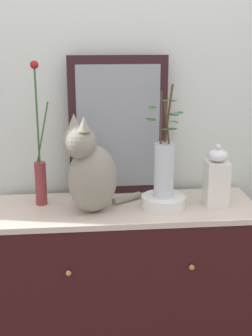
{
  "coord_description": "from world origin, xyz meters",
  "views": [
    {
      "loc": [
        -0.19,
        -1.95,
        1.7
      ],
      "look_at": [
        0.0,
        0.0,
        1.11
      ],
      "focal_mm": 49.85,
      "sensor_mm": 36.0,
      "label": 1
    }
  ],
  "objects": [
    {
      "name": "mirror_leaning",
      "position": [
        -0.02,
        0.18,
        1.26
      ],
      "size": [
        0.46,
        0.03,
        0.65
      ],
      "color": "black",
      "rests_on": "sideboard"
    },
    {
      "name": "vase_glass_clear",
      "position": [
        0.16,
        -0.03,
        1.13
      ],
      "size": [
        0.17,
        0.17,
        0.49
      ],
      "color": "silver",
      "rests_on": "bowl_porcelain"
    },
    {
      "name": "jar_lidded_porcelain",
      "position": [
        0.41,
        -0.01,
        1.06
      ],
      "size": [
        0.1,
        0.1,
        0.28
      ],
      "color": "white",
      "rests_on": "sideboard"
    },
    {
      "name": "wall_back",
      "position": [
        0.0,
        0.28,
        1.3
      ],
      "size": [
        4.4,
        0.08,
        2.6
      ],
      "primitive_type": "cube",
      "color": "silver",
      "rests_on": "ground_plane"
    },
    {
      "name": "bowl_porcelain",
      "position": [
        0.16,
        -0.03,
        0.96
      ],
      "size": [
        0.2,
        0.2,
        0.05
      ],
      "primitive_type": "cylinder",
      "color": "white",
      "rests_on": "sideboard"
    },
    {
      "name": "vase_slim_green",
      "position": [
        -0.38,
        0.06,
        1.09
      ],
      "size": [
        0.08,
        0.05,
        0.64
      ],
      "color": "maroon",
      "rests_on": "sideboard"
    },
    {
      "name": "cat_sitting",
      "position": [
        -0.16,
        -0.05,
        1.11
      ],
      "size": [
        0.37,
        0.29,
        0.43
      ],
      "color": "gray",
      "rests_on": "sideboard"
    },
    {
      "name": "sideboard",
      "position": [
        0.0,
        -0.0,
        0.47
      ],
      "size": [
        1.18,
        0.43,
        0.93
      ],
      "color": "#361114",
      "rests_on": "ground_plane"
    }
  ]
}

